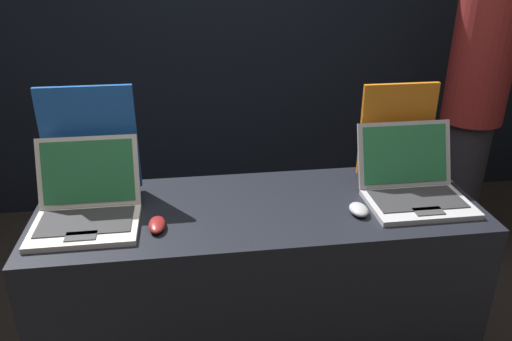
{
  "coord_description": "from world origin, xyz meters",
  "views": [
    {
      "loc": [
        -0.24,
        -1.36,
        1.77
      ],
      "look_at": [
        -0.01,
        0.3,
        1.01
      ],
      "focal_mm": 35.0,
      "sensor_mm": 36.0,
      "label": 1
    }
  ],
  "objects_px": {
    "laptop_front": "(87,205)",
    "promo_stand_front": "(91,145)",
    "person_bystander": "(473,108)",
    "mouse_back": "(359,210)",
    "laptop_back": "(413,184)",
    "mouse_front": "(157,225)",
    "promo_stand_back": "(396,134)"
  },
  "relations": [
    {
      "from": "laptop_front",
      "to": "promo_stand_front",
      "type": "relative_size",
      "value": 0.83
    },
    {
      "from": "promo_stand_front",
      "to": "person_bystander",
      "type": "distance_m",
      "value": 2.09
    },
    {
      "from": "mouse_back",
      "to": "promo_stand_front",
      "type": "bearing_deg",
      "value": 162.86
    },
    {
      "from": "mouse_back",
      "to": "laptop_front",
      "type": "bearing_deg",
      "value": 174.79
    },
    {
      "from": "laptop_front",
      "to": "laptop_back",
      "type": "xyz_separation_m",
      "value": [
        1.23,
        0.0,
        0.0
      ]
    },
    {
      "from": "laptop_front",
      "to": "laptop_back",
      "type": "bearing_deg",
      "value": 0.02
    },
    {
      "from": "mouse_front",
      "to": "person_bystander",
      "type": "xyz_separation_m",
      "value": [
        1.72,
        0.97,
        0.05
      ]
    },
    {
      "from": "promo_stand_front",
      "to": "mouse_front",
      "type": "bearing_deg",
      "value": -51.27
    },
    {
      "from": "promo_stand_front",
      "to": "person_bystander",
      "type": "bearing_deg",
      "value": 18.62
    },
    {
      "from": "mouse_front",
      "to": "laptop_back",
      "type": "xyz_separation_m",
      "value": [
        0.98,
        0.1,
        0.05
      ]
    },
    {
      "from": "laptop_back",
      "to": "person_bystander",
      "type": "distance_m",
      "value": 1.15
    },
    {
      "from": "mouse_front",
      "to": "promo_stand_front",
      "type": "relative_size",
      "value": 0.26
    },
    {
      "from": "laptop_back",
      "to": "promo_stand_back",
      "type": "height_order",
      "value": "promo_stand_back"
    },
    {
      "from": "laptop_front",
      "to": "mouse_front",
      "type": "xyz_separation_m",
      "value": [
        0.25,
        -0.1,
        -0.05
      ]
    },
    {
      "from": "mouse_back",
      "to": "promo_stand_back",
      "type": "height_order",
      "value": "promo_stand_back"
    },
    {
      "from": "laptop_front",
      "to": "mouse_back",
      "type": "relative_size",
      "value": 3.58
    },
    {
      "from": "laptop_back",
      "to": "mouse_front",
      "type": "bearing_deg",
      "value": -174.4
    },
    {
      "from": "promo_stand_front",
      "to": "person_bystander",
      "type": "height_order",
      "value": "person_bystander"
    },
    {
      "from": "laptop_front",
      "to": "mouse_back",
      "type": "distance_m",
      "value": 0.99
    },
    {
      "from": "laptop_back",
      "to": "mouse_back",
      "type": "bearing_deg",
      "value": -159.84
    },
    {
      "from": "mouse_front",
      "to": "promo_stand_front",
      "type": "height_order",
      "value": "promo_stand_front"
    },
    {
      "from": "laptop_front",
      "to": "promo_stand_back",
      "type": "distance_m",
      "value": 1.25
    },
    {
      "from": "laptop_back",
      "to": "promo_stand_back",
      "type": "xyz_separation_m",
      "value": [
        0.0,
        0.21,
        0.13
      ]
    },
    {
      "from": "laptop_front",
      "to": "promo_stand_front",
      "type": "distance_m",
      "value": 0.26
    },
    {
      "from": "laptop_back",
      "to": "person_bystander",
      "type": "xyz_separation_m",
      "value": [
        0.74,
        0.88,
        0.0
      ]
    },
    {
      "from": "laptop_front",
      "to": "promo_stand_back",
      "type": "relative_size",
      "value": 0.9
    },
    {
      "from": "mouse_back",
      "to": "person_bystander",
      "type": "xyz_separation_m",
      "value": [
        0.99,
        0.97,
        0.05
      ]
    },
    {
      "from": "mouse_back",
      "to": "mouse_front",
      "type": "bearing_deg",
      "value": -179.52
    },
    {
      "from": "mouse_front",
      "to": "mouse_back",
      "type": "height_order",
      "value": "mouse_back"
    },
    {
      "from": "promo_stand_back",
      "to": "promo_stand_front",
      "type": "bearing_deg",
      "value": 179.69
    },
    {
      "from": "promo_stand_back",
      "to": "person_bystander",
      "type": "relative_size",
      "value": 0.23
    },
    {
      "from": "laptop_front",
      "to": "promo_stand_back",
      "type": "height_order",
      "value": "promo_stand_back"
    }
  ]
}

